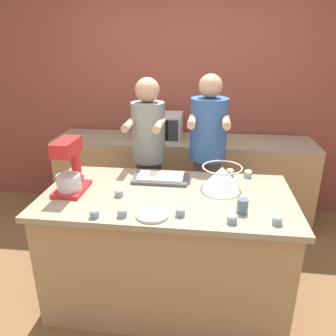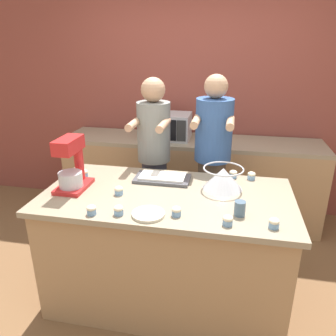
% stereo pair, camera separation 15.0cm
% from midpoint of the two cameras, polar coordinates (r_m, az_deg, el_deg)
% --- Properties ---
extents(ground_plane, '(16.00, 16.00, 0.00)m').
position_cam_midpoint_polar(ground_plane, '(2.85, -1.74, -21.17)').
color(ground_plane, brown).
extents(back_wall, '(10.00, 0.06, 2.70)m').
position_cam_midpoint_polar(back_wall, '(3.83, 2.01, 12.58)').
color(back_wall, brown).
rests_on(back_wall, ground_plane).
extents(island_counter, '(1.78, 0.91, 0.91)m').
position_cam_midpoint_polar(island_counter, '(2.57, -1.85, -13.64)').
color(island_counter, '#A87F56').
rests_on(island_counter, ground_plane).
extents(back_counter, '(2.80, 0.60, 0.93)m').
position_cam_midpoint_polar(back_counter, '(3.73, 1.34, -1.81)').
color(back_counter, '#A87F56').
rests_on(back_counter, ground_plane).
extents(person_left, '(0.32, 0.49, 1.64)m').
position_cam_midpoint_polar(person_left, '(3.03, -4.77, 0.98)').
color(person_left, '#33384C').
rests_on(person_left, ground_plane).
extents(person_right, '(0.34, 0.50, 1.68)m').
position_cam_midpoint_polar(person_right, '(2.97, 5.37, 0.68)').
color(person_right, brown).
rests_on(person_right, ground_plane).
extents(stand_mixer, '(0.20, 0.30, 0.39)m').
position_cam_midpoint_polar(stand_mixer, '(2.44, -18.47, -0.21)').
color(stand_mixer, red).
rests_on(stand_mixer, island_counter).
extents(mixing_bowl, '(0.30, 0.30, 0.16)m').
position_cam_midpoint_polar(mixing_bowl, '(2.43, 7.62, -1.45)').
color(mixing_bowl, '#BCBCC1').
rests_on(mixing_bowl, island_counter).
extents(baking_tray, '(0.43, 0.23, 0.04)m').
position_cam_midpoint_polar(baking_tray, '(2.56, -2.98, -1.79)').
color(baking_tray, '#4C4C51').
rests_on(baking_tray, island_counter).
extents(microwave_oven, '(0.48, 0.36, 0.27)m').
position_cam_midpoint_polar(microwave_oven, '(3.57, -2.66, 7.29)').
color(microwave_oven, '#B7B7BC').
rests_on(microwave_oven, back_counter).
extents(drinking_glass, '(0.07, 0.07, 0.09)m').
position_cam_midpoint_polar(drinking_glass, '(2.11, 10.86, -6.55)').
color(drinking_glass, slate).
rests_on(drinking_glass, island_counter).
extents(small_plate, '(0.21, 0.21, 0.02)m').
position_cam_midpoint_polar(small_plate, '(2.06, -4.86, -8.12)').
color(small_plate, beige).
rests_on(small_plate, island_counter).
extents(cupcake_0, '(0.06, 0.06, 0.06)m').
position_cam_midpoint_polar(cupcake_0, '(2.05, 0.05, -7.50)').
color(cupcake_0, '#759EC6').
rests_on(cupcake_0, island_counter).
extents(cupcake_1, '(0.06, 0.06, 0.06)m').
position_cam_midpoint_polar(cupcake_1, '(2.07, -10.08, -7.53)').
color(cupcake_1, '#759EC6').
rests_on(cupcake_1, island_counter).
extents(cupcake_2, '(0.06, 0.06, 0.06)m').
position_cam_midpoint_polar(cupcake_2, '(1.99, 9.01, -8.65)').
color(cupcake_2, '#759EC6').
rests_on(cupcake_2, island_counter).
extents(cupcake_3, '(0.06, 0.06, 0.06)m').
position_cam_midpoint_polar(cupcake_3, '(2.66, 9.19, -0.75)').
color(cupcake_3, '#759EC6').
rests_on(cupcake_3, island_counter).
extents(cupcake_4, '(0.06, 0.06, 0.06)m').
position_cam_midpoint_polar(cupcake_4, '(2.33, -10.38, -4.14)').
color(cupcake_4, '#759EC6').
rests_on(cupcake_4, island_counter).
extents(cupcake_5, '(0.06, 0.06, 0.06)m').
position_cam_midpoint_polar(cupcake_5, '(2.10, -14.74, -7.51)').
color(cupcake_5, '#759EC6').
rests_on(cupcake_5, island_counter).
extents(cupcake_6, '(0.06, 0.06, 0.06)m').
position_cam_midpoint_polar(cupcake_6, '(2.68, -16.56, -1.28)').
color(cupcake_6, '#759EC6').
rests_on(cupcake_6, island_counter).
extents(cupcake_7, '(0.06, 0.06, 0.06)m').
position_cam_midpoint_polar(cupcake_7, '(2.67, 12.22, -0.94)').
color(cupcake_7, '#759EC6').
rests_on(cupcake_7, island_counter).
extents(cupcake_8, '(0.06, 0.06, 0.06)m').
position_cam_midpoint_polar(cupcake_8, '(2.04, 16.53, -8.58)').
color(cupcake_8, '#759EC6').
rests_on(cupcake_8, island_counter).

